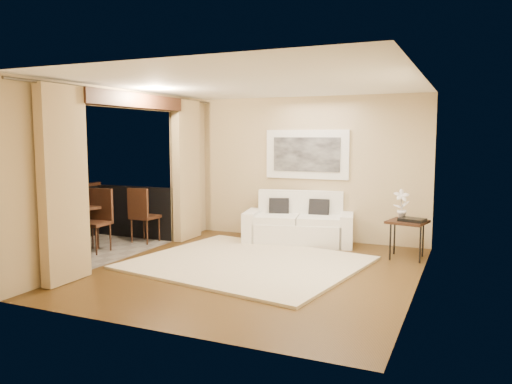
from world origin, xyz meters
The scene contains 18 objects.
floor centered at (0.00, 0.00, 0.00)m, with size 5.00×5.00×0.00m, color #4F3617.
room_shell centered at (-2.13, 0.00, 2.52)m, with size 5.00×6.40×5.00m.
balcony centered at (-3.31, 0.00, 0.18)m, with size 1.81×2.60×1.17m.
curtains centered at (-2.11, 0.00, 1.34)m, with size 0.16×4.80×2.64m.
artwork centered at (-0.04, 2.46, 1.62)m, with size 1.62×0.07×0.92m.
rug centered at (-0.27, 0.29, 0.02)m, with size 3.24×2.82×0.04m, color beige.
sofa centered at (-0.05, 2.09, 0.33)m, with size 2.09×1.23×0.94m.
side_table centered at (1.93, 1.64, 0.56)m, with size 0.67×0.67×0.62m.
tray centered at (2.01, 1.59, 0.64)m, with size 0.38×0.28×0.05m, color black.
orchid centered at (1.81, 1.77, 0.86)m, with size 0.26×0.17×0.49m, color white.
bistro_table centered at (-3.38, -0.06, 0.69)m, with size 0.81×0.81×0.77m.
balcony_chair_far centered at (-2.69, 0.89, 0.59)m, with size 0.46×0.46×1.02m.
balcony_chair_near centered at (-3.00, 0.09, 0.62)m, with size 0.48×0.49×1.07m.
ice_bucket centered at (-3.54, 0.07, 0.87)m, with size 0.18×0.18×0.20m, color silver.
candle centered at (-3.34, 0.12, 0.80)m, with size 0.06×0.06×0.07m, color red.
vase centered at (-3.39, -0.20, 0.86)m, with size 0.04×0.04×0.18m, color silver.
glass_a centered at (-3.24, -0.10, 0.83)m, with size 0.06×0.06×0.12m, color silver.
glass_b centered at (-3.18, -0.09, 0.83)m, with size 0.06×0.06×0.12m, color white.
Camera 1 is at (2.86, -6.55, 1.96)m, focal length 35.00 mm.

